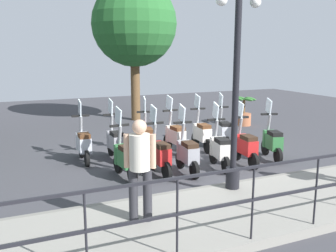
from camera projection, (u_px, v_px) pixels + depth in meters
The scene contains 19 objects.
ground_plane at pixel (189, 161), 9.49m from camera, with size 28.00×28.00×0.00m, color #38383D.
promenade_walkway at pixel (269, 203), 6.64m from camera, with size 2.20×20.00×0.15m.
fence_railing at pixel (317, 178), 5.54m from camera, with size 0.04×16.03×1.07m.
lamp_post_near at pixel (235, 98), 6.85m from camera, with size 0.26×0.90×3.95m.
pedestrian_distant at pixel (140, 163), 5.64m from camera, with size 0.43×0.44×1.59m.
tree_distant at pixel (134, 24), 14.39m from camera, with size 3.29×3.29×5.40m.
potted_palm at pixel (244, 113), 13.93m from camera, with size 1.06×0.66×1.05m.
scooter_near_0 at pixel (272, 141), 9.52m from camera, with size 1.20×0.54×1.54m.
scooter_near_1 at pixel (245, 146), 9.06m from camera, with size 1.23×0.44×1.54m.
scooter_near_2 at pixel (220, 149), 8.76m from camera, with size 1.22×0.47×1.54m.
scooter_near_3 at pixel (187, 153), 8.41m from camera, with size 1.23×0.44×1.54m.
scooter_near_4 at pixel (159, 154), 8.33m from camera, with size 1.23×0.44×1.54m.
scooter_near_5 at pixel (125, 157), 8.08m from camera, with size 1.23×0.44×1.54m.
scooter_far_0 at pixel (223, 131), 10.73m from camera, with size 1.21×0.53×1.54m.
scooter_far_1 at pixel (202, 133), 10.43m from camera, with size 1.23×0.44×1.54m.
scooter_far_2 at pixel (175, 135), 10.14m from camera, with size 1.23×0.44×1.54m.
scooter_far_3 at pixel (146, 138), 9.89m from camera, with size 1.22×0.50×1.54m.
scooter_far_4 at pixel (115, 141), 9.48m from camera, with size 1.23×0.44×1.54m.
scooter_far_5 at pixel (84, 143), 9.28m from camera, with size 1.23×0.44×1.54m.
Camera 1 is at (-8.16, 4.13, 2.73)m, focal length 40.00 mm.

